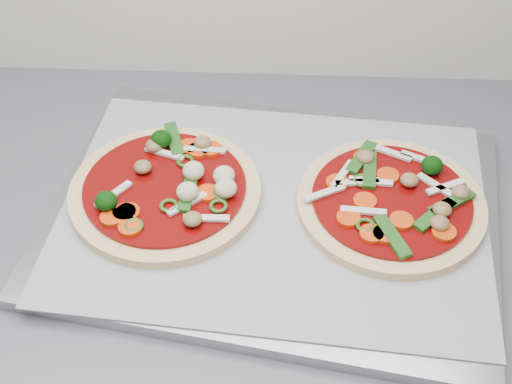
{
  "coord_description": "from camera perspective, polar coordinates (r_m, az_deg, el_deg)",
  "views": [
    {
      "loc": [
        0.32,
        0.79,
        1.47
      ],
      "look_at": [
        0.29,
        1.34,
        0.93
      ],
      "focal_mm": 50.0,
      "sensor_mm": 36.0,
      "label": 1
    }
  ],
  "objects": [
    {
      "name": "baking_tray",
      "position": [
        0.78,
        1.41,
        -1.74
      ],
      "size": [
        0.53,
        0.42,
        0.02
      ],
      "primitive_type": "cube",
      "rotation": [
        0.0,
        0.0,
        -0.16
      ],
      "color": "#98989D",
      "rests_on": "countertop"
    },
    {
      "name": "pizza_left",
      "position": [
        0.78,
        -7.1,
        0.27
      ],
      "size": [
        0.25,
        0.25,
        0.04
      ],
      "rotation": [
        0.0,
        0.0,
        -0.25
      ],
      "color": "#E9C97F",
      "rests_on": "parchment"
    },
    {
      "name": "parchment",
      "position": [
        0.77,
        1.42,
        -1.29
      ],
      "size": [
        0.48,
        0.37,
        0.0
      ],
      "primitive_type": "cube",
      "rotation": [
        0.0,
        0.0,
        -0.09
      ],
      "color": "#98979D",
      "rests_on": "baking_tray"
    },
    {
      "name": "pizza_right",
      "position": [
        0.78,
        10.87,
        -0.74
      ],
      "size": [
        0.23,
        0.23,
        0.03
      ],
      "rotation": [
        0.0,
        0.0,
        -0.17
      ],
      "color": "#E9C97F",
      "rests_on": "parchment"
    }
  ]
}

